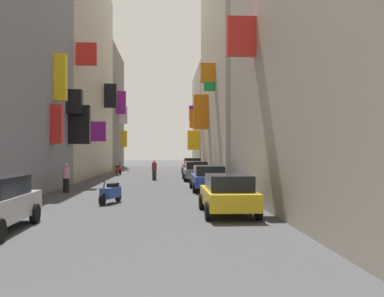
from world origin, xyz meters
TOP-DOWN VIEW (x-y plane):
  - ground_plane at (0.00, 30.00)m, footprint 140.00×140.00m
  - building_left_mid_b at (-8.00, 36.92)m, footprint 7.39×20.38m
  - building_left_mid_c at (-7.99, 53.56)m, footprint 7.20×12.88m
  - building_right_mid_b at (7.99, 34.20)m, footprint 7.32×19.44m
  - building_right_far at (7.99, 52.30)m, footprint 7.37×15.40m
  - parked_car_yellow at (3.45, 12.76)m, footprint 1.83×3.93m
  - parked_car_red at (3.69, 38.64)m, footprint 1.91×4.07m
  - parked_car_grey at (3.49, 30.01)m, footprint 1.96×4.44m
  - parked_car_blue at (3.63, 21.68)m, footprint 1.94×4.39m
  - scooter_blue at (-1.10, 16.11)m, footprint 0.80×1.89m
  - scooter_white at (3.46, 44.04)m, footprint 0.45×1.81m
  - scooter_red at (-3.29, 38.20)m, footprint 0.76×1.74m
  - pedestrian_crossing at (0.32, 30.52)m, footprint 0.48×0.48m
  - pedestrian_near_left at (-4.11, 20.92)m, footprint 0.39×0.39m

SIDE VIEW (x-z plane):
  - ground_plane at x=0.00m, z-range 0.00..0.00m
  - scooter_red at x=-3.29m, z-range -0.10..1.03m
  - scooter_white at x=3.46m, z-range -0.10..1.03m
  - scooter_blue at x=-1.10m, z-range -0.10..1.03m
  - parked_car_yellow at x=3.45m, z-range 0.04..1.44m
  - parked_car_blue at x=3.63m, z-range 0.04..1.45m
  - parked_car_grey at x=3.49m, z-range 0.04..1.48m
  - pedestrian_crossing at x=0.32m, z-range -0.01..1.53m
  - pedestrian_near_left at x=-4.11m, z-range -0.01..1.57m
  - parked_car_red at x=3.69m, z-range 0.03..1.58m
  - building_right_far at x=7.99m, z-range 0.00..12.44m
  - building_left_mid_c at x=-7.99m, z-range 0.00..15.22m
  - building_right_mid_b at x=7.99m, z-range -0.01..18.83m
  - building_left_mid_b at x=-8.00m, z-range 0.00..19.20m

